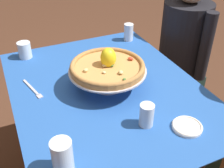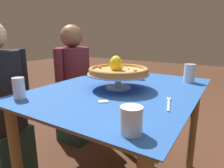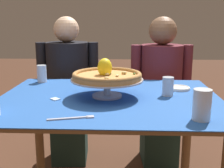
% 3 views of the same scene
% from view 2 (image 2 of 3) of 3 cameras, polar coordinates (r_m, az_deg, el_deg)
% --- Properties ---
extents(dining_table, '(1.21, 0.94, 0.77)m').
position_cam_2_polar(dining_table, '(1.31, 2.52, -6.01)').
color(dining_table, olive).
rests_on(dining_table, ground).
extents(pizza_stand, '(0.39, 0.39, 0.10)m').
position_cam_2_polar(pizza_stand, '(1.25, 1.84, 2.09)').
color(pizza_stand, '#B7B7C1').
rests_on(pizza_stand, dining_table).
extents(pizza, '(0.38, 0.38, 0.11)m').
position_cam_2_polar(pizza, '(1.24, 1.79, 4.18)').
color(pizza, '#BC8447').
rests_on(pizza, pizza_stand).
extents(water_glass_front_left, '(0.08, 0.08, 0.10)m').
position_cam_2_polar(water_glass_front_left, '(0.69, 5.62, -10.96)').
color(water_glass_front_left, silver).
rests_on(water_glass_front_left, dining_table).
extents(water_glass_side_right, '(0.06, 0.06, 0.11)m').
position_cam_2_polar(water_glass_side_right, '(1.57, 6.85, 3.27)').
color(water_glass_side_right, silver).
rests_on(water_glass_side_right, dining_table).
extents(water_glass_back_left, '(0.06, 0.06, 0.12)m').
position_cam_2_polar(water_glass_back_left, '(1.17, -25.48, -1.43)').
color(water_glass_back_left, white).
rests_on(water_glass_back_left, dining_table).
extents(water_glass_front_right, '(0.08, 0.08, 0.13)m').
position_cam_2_polar(water_glass_front_right, '(1.53, 21.59, 2.59)').
color(water_glass_front_right, silver).
rests_on(water_glass_front_right, dining_table).
extents(side_plate, '(0.13, 0.13, 0.02)m').
position_cam_2_polar(side_plate, '(1.72, 3.59, 3.06)').
color(side_plate, white).
rests_on(side_plate, dining_table).
extents(dinner_fork, '(0.20, 0.07, 0.01)m').
position_cam_2_polar(dinner_fork, '(1.03, 16.17, -5.42)').
color(dinner_fork, '#B7B7C1').
rests_on(dinner_fork, dining_table).
extents(sugar_packet, '(0.06, 0.06, 0.00)m').
position_cam_2_polar(sugar_packet, '(1.01, -2.56, -5.14)').
color(sugar_packet, silver).
rests_on(sugar_packet, dining_table).
extents(diner_left, '(0.50, 0.36, 1.21)m').
position_cam_2_polar(diner_left, '(1.62, -29.71, -6.58)').
color(diner_left, '#1E3833').
rests_on(diner_left, ground).
extents(diner_right, '(0.49, 0.35, 1.20)m').
position_cam_2_polar(diner_right, '(2.06, -11.00, -0.96)').
color(diner_right, '#1E3833').
rests_on(diner_right, ground).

